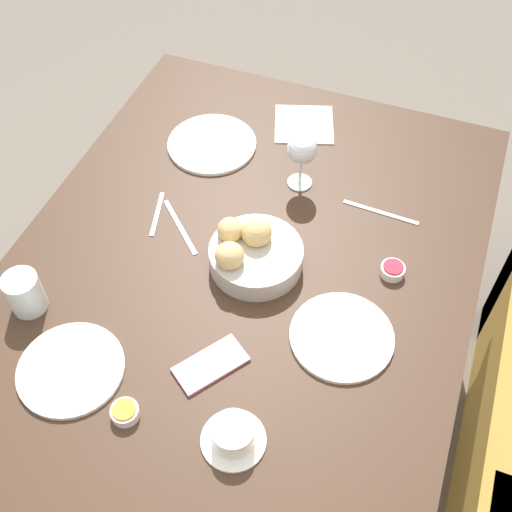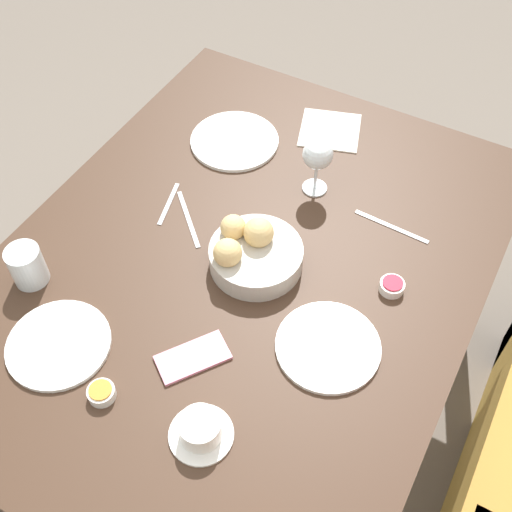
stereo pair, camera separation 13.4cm
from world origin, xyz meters
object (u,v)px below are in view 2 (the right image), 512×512
Objects in this scene: jam_bowl_berry at (392,286)px; fork_silver at (188,219)px; bread_basket at (253,252)px; plate_near_left at (234,141)px; plate_far_center at (328,347)px; plate_near_right at (59,344)px; spoon_coffee at (169,204)px; wine_glass at (318,156)px; jam_bowl_honey at (101,393)px; cell_phone at (193,357)px; water_tumbler at (27,266)px; napkin at (330,130)px; coffee_cup at (200,430)px; knife_silver at (391,227)px.

jam_bowl_berry is 0.52m from fork_silver.
bread_basket reaches higher than jam_bowl_berry.
plate_near_left is 1.63× the size of fork_silver.
bread_basket is 0.28m from plate_far_center.
spoon_coffee is at bearing -176.76° from plate_near_right.
jam_bowl_berry is at bearing 65.19° from plate_near_left.
plate_far_center is at bearing 70.11° from fork_silver.
jam_bowl_honey is at bearing -9.35° from wine_glass.
jam_bowl_honey is 0.34× the size of cell_phone.
plate_near_left is 0.80m from jam_bowl_honey.
plate_far_center is 0.69m from water_tumbler.
bread_basket is 3.84× the size of jam_bowl_berry.
plate_far_center is 0.48m from wine_glass.
wine_glass is at bearing 15.01° from napkin.
plate_near_left is 1.90× the size of coffee_cup.
coffee_cup is at bearing -21.05° from jam_bowl_berry.
knife_silver is at bearing 157.16° from cell_phone.
spoon_coffee is (0.02, -0.59, -0.01)m from jam_bowl_berry.
plate_near_right is 0.82m from knife_silver.
coffee_cup is (0.13, 0.54, -0.02)m from water_tumbler.
plate_near_right is 0.74m from wine_glass.
plate_far_center is 1.44× the size of wine_glass.
plate_near_left is at bearing -99.46° from knife_silver.
bread_basket is at bearing 78.39° from fork_silver.
napkin is (-0.25, -0.28, 0.00)m from knife_silver.
cell_phone reaches higher than knife_silver.
jam_bowl_berry is 0.47m from cell_phone.
plate_near_right is at bearing -107.69° from jam_bowl_honey.
spoon_coffee is 0.51m from napkin.
bread_basket is 0.36m from knife_silver.
jam_bowl_berry is (-0.37, 0.73, -0.04)m from water_tumbler.
bread_basket is 0.43m from coffee_cup.
jam_bowl_berry reaches higher than plate_far_center.
fork_silver is at bearing 75.21° from spoon_coffee.
bread_basket is 1.52× the size of spoon_coffee.
cell_phone is (-0.16, 0.11, -0.01)m from jam_bowl_honey.
plate_near_right is 0.99× the size of plate_far_center.
wine_glass is 0.94× the size of cell_phone.
plate_far_center is 0.56m from spoon_coffee.
fork_silver is at bearing 146.85° from water_tumbler.
spoon_coffee is (0.28, -0.03, -0.00)m from plate_near_left.
plate_far_center is 1.51× the size of fork_silver.
plate_far_center is 1.76× the size of coffee_cup.
coffee_cup is 0.94m from napkin.
bread_basket reaches higher than knife_silver.
bread_basket is 1.05× the size of napkin.
bread_basket reaches higher than spoon_coffee.
plate_near_right is at bearing 3.24° from spoon_coffee.
cell_phone is (0.63, 0.26, -0.00)m from plate_near_left.
jam_bowl_berry is at bearing 92.24° from spoon_coffee.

